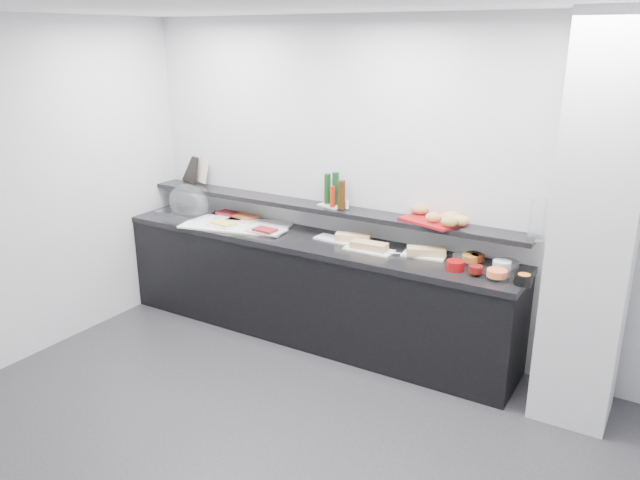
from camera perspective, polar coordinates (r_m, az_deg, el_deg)
The scene contains 56 objects.
ground at distance 4.09m, azimuth -5.42°, elevation -20.16°, with size 5.00×5.00×0.00m, color #2D2D30.
back_wall at distance 5.09m, azimuth 7.58°, elevation 4.59°, with size 5.00×0.02×2.70m, color silver.
column at distance 4.38m, azimuth 23.87°, elevation 0.96°, with size 0.50×0.50×2.70m, color silver.
buffet_cabinet at distance 5.43m, azimuth -0.90°, elevation -4.64°, with size 3.60×0.60×0.85m, color black.
counter_top at distance 5.28m, azimuth -0.93°, elevation -0.13°, with size 3.62×0.62×0.05m, color black.
wall_shelf at distance 5.35m, azimuth 0.05°, elevation 2.97°, with size 3.60×0.25×0.04m, color black.
cloche_base at distance 6.11m, azimuth -12.14°, elevation 2.44°, with size 0.51×0.34×0.04m, color silver.
cloche_dome at distance 6.08m, azimuth -11.90°, elevation 3.42°, with size 0.47×0.31×0.34m, color white.
linen_runner at distance 5.68m, azimuth -7.64°, elevation 1.38°, with size 0.96×0.45×0.01m, color white.
platter_meat_a at distance 5.86m, azimuth -8.28°, elevation 2.03°, with size 0.27×0.18×0.01m, color white.
food_meat_a at distance 5.95m, azimuth -8.38°, elevation 2.45°, with size 0.21×0.13×0.02m, color maroon.
platter_salmon at distance 5.78m, azimuth -7.10°, elevation 1.85°, with size 0.27×0.18×0.01m, color silver.
food_salmon at distance 5.82m, azimuth -6.88°, elevation 2.17°, with size 0.23×0.14×0.02m, color #CE592A.
platter_cheese at distance 5.64m, azimuth -8.91°, elevation 1.35°, with size 0.26×0.17×0.01m, color white.
food_cheese at distance 5.63m, azimuth -8.82°, elevation 1.53°, with size 0.21×0.13×0.02m, color #F2E85E.
platter_meat_b at distance 5.43m, azimuth -4.93°, elevation 0.86°, with size 0.32×0.21×0.01m, color silver.
food_meat_b at distance 5.39m, azimuth -5.06°, elevation 0.93°, with size 0.19×0.12×0.02m, color maroon.
sandwich_plate_left at distance 5.22m, azimuth 1.48°, elevation 0.04°, with size 0.36×0.16×0.01m, color silver.
sandwich_food_left at distance 5.16m, azimuth 3.04°, elevation 0.25°, with size 0.29×0.11×0.06m, color tan.
tongs_left at distance 5.23m, azimuth 1.17°, elevation 0.23°, with size 0.01×0.01×0.16m, color #ABACB2.
sandwich_plate_mid at distance 4.98m, azimuth 4.51°, elevation -0.91°, with size 0.40×0.17×0.01m, color white.
sandwich_food_mid at distance 4.96m, azimuth 4.52°, elevation -0.53°, with size 0.29×0.11×0.06m, color tan.
tongs_mid at distance 5.00m, azimuth 3.08°, elevation -0.65°, with size 0.01×0.01×0.16m, color silver.
sandwich_plate_right at distance 4.90m, azimuth 9.46°, elevation -1.42°, with size 0.34×0.14×0.01m, color white.
sandwich_food_right at distance 4.89m, azimuth 9.68°, elevation -1.03°, with size 0.30×0.11×0.06m, color tan.
tongs_right at distance 4.89m, azimuth 7.18°, elevation -1.23°, with size 0.01×0.01×0.16m, color silver.
bowl_glass_fruit at distance 4.80m, azimuth 12.85°, elevation -1.74°, with size 0.14×0.14×0.07m, color silver.
fill_glass_fruit at distance 4.80m, azimuth 13.58°, elevation -1.62°, with size 0.12×0.12×0.05m, color orange.
bowl_black_jam at distance 4.86m, azimuth 13.86°, elevation -1.57°, with size 0.12×0.12×0.07m, color black.
fill_black_jam at distance 4.83m, azimuth 14.19°, elevation -1.56°, with size 0.10×0.10×0.05m, color #531B0B.
bowl_glass_cream at distance 4.74m, azimuth 16.61°, elevation -2.28°, with size 0.19×0.19×0.07m, color white.
fill_glass_cream at distance 4.73m, azimuth 16.31°, elevation -2.14°, with size 0.13×0.13×0.05m, color white.
bowl_red_jam at distance 4.66m, azimuth 12.27°, elevation -2.28°, with size 0.13×0.13×0.07m, color maroon.
fill_red_jam at distance 4.59m, azimuth 14.04°, elevation -2.60°, with size 0.10×0.10×0.05m, color #5B0E0D.
bowl_glass_salmon at distance 4.56m, azimuth 16.09°, elevation -3.05°, with size 0.15×0.15×0.07m, color silver.
fill_glass_salmon at distance 4.55m, azimuth 15.87°, elevation -2.94°, with size 0.14×0.14×0.05m, color orange.
bowl_black_fruit at distance 4.52m, azimuth 18.09°, elevation -3.47°, with size 0.12×0.12×0.07m, color black.
fill_black_fruit at distance 4.52m, azimuth 18.15°, elevation -3.29°, with size 0.09×0.09×0.05m, color orange.
framed_print at distance 6.33m, azimuth -11.79°, elevation 6.38°, with size 0.25×0.02×0.26m, color black.
print_art at distance 6.20m, azimuth -10.69°, elevation 6.21°, with size 0.20×0.00×0.22m, color beige.
condiment_tray at distance 5.32m, azimuth 1.07°, elevation 3.17°, with size 0.22×0.14×0.01m, color silver.
bottle_green_a at distance 5.33m, azimuth 0.68°, elevation 4.71°, with size 0.05×0.05×0.26m, color #103C12.
bottle_brown at distance 5.17m, azimuth 1.98°, elevation 4.17°, with size 0.06×0.06×0.24m, color #362009.
bottle_green_b at distance 5.29m, azimuth 1.44°, elevation 4.72°, with size 0.06×0.06×0.28m, color #0F3A18.
bottle_hot at distance 5.22m, azimuth 1.15°, elevation 3.99°, with size 0.04×0.04×0.18m, color #B6200D.
shaker_salt at distance 5.21m, azimuth 2.50°, elevation 3.30°, with size 0.03×0.03×0.07m, color silver.
shaker_pepper at distance 5.19m, azimuth 2.49°, elevation 3.26°, with size 0.03×0.03×0.07m, color white.
bread_tray at distance 4.94m, azimuth 10.26°, elevation 1.76°, with size 0.45×0.32×0.02m, color maroon.
bread_roll_nw at distance 5.05m, azimuth 9.07°, elevation 2.79°, with size 0.15×0.10×0.08m, color #AE6F42.
bread_roll_ne at distance 4.89m, azimuth 11.91°, elevation 2.10°, with size 0.15×0.09×0.08m, color tan.
bread_roll_sw at distance 4.84m, azimuth 10.32°, elevation 2.05°, with size 0.12×0.08×0.08m, color #D88952.
bread_roll_s at distance 4.75m, azimuth 11.75°, elevation 1.65°, with size 0.13×0.08×0.08m, color #AF8B42.
bread_roll_se at distance 4.80m, azimuth 12.77°, elevation 1.74°, with size 0.13×0.08×0.08m, color tan.
bread_roll_midw at distance 4.85m, azimuth 11.65°, elevation 1.99°, with size 0.15×0.09×0.08m, color tan.
bread_roll_mide at distance 4.84m, azimuth 12.36°, elevation 1.91°, with size 0.12×0.08×0.08m, color #B77C46.
carafe at distance 4.64m, azimuth 19.27°, elevation 1.77°, with size 0.11×0.11×0.30m, color silver.
Camera 1 is at (1.96, -2.55, 2.53)m, focal length 35.00 mm.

